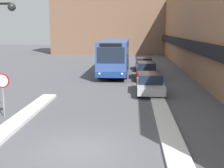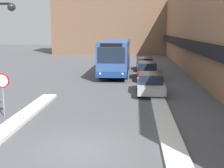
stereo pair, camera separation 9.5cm
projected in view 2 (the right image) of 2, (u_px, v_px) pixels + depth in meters
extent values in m
plane|color=#515156|center=(78.00, 150.00, 11.80)|extent=(160.00, 160.00, 0.00)
cube|color=#996B4C|center=(208.00, 27.00, 33.82)|extent=(5.00, 60.00, 9.47)
cube|color=black|center=(182.00, 43.00, 34.32)|extent=(0.50, 60.00, 0.90)
cube|color=brown|center=(124.00, 17.00, 58.38)|extent=(26.00, 8.00, 13.66)
cube|color=silver|center=(21.00, 118.00, 15.63)|extent=(0.90, 11.00, 0.18)
cube|color=silver|center=(164.00, 117.00, 15.91)|extent=(0.90, 13.18, 0.13)
cube|color=#335193|center=(116.00, 55.00, 32.03)|extent=(2.66, 11.95, 2.96)
cube|color=navy|center=(116.00, 67.00, 32.24)|extent=(2.68, 11.97, 0.52)
cube|color=#192333|center=(116.00, 51.00, 31.96)|extent=(2.68, 10.99, 0.81)
cube|color=#192333|center=(111.00, 55.00, 26.07)|extent=(2.34, 0.03, 1.33)
cube|color=black|center=(111.00, 45.00, 25.93)|extent=(1.86, 0.03, 0.28)
sphere|color=#F2EAC6|center=(100.00, 74.00, 26.41)|extent=(0.20, 0.20, 0.20)
sphere|color=#F2EAC6|center=(122.00, 74.00, 26.27)|extent=(0.20, 0.20, 0.20)
cylinder|color=black|center=(100.00, 73.00, 28.72)|extent=(0.28, 1.03, 1.03)
cylinder|color=black|center=(126.00, 73.00, 28.54)|extent=(0.28, 1.03, 1.03)
cylinder|color=black|center=(107.00, 64.00, 36.00)|extent=(0.28, 1.03, 1.03)
cylinder|color=black|center=(128.00, 65.00, 35.82)|extent=(0.28, 1.03, 1.03)
cube|color=#B7B7BC|center=(150.00, 86.00, 22.17)|extent=(1.85, 4.63, 0.54)
cube|color=#192333|center=(150.00, 78.00, 22.19)|extent=(1.63, 2.55, 0.64)
cylinder|color=black|center=(164.00, 93.00, 20.74)|extent=(0.20, 0.61, 0.61)
cylinder|color=black|center=(138.00, 93.00, 20.86)|extent=(0.20, 0.61, 0.61)
cylinder|color=black|center=(161.00, 86.00, 23.56)|extent=(0.20, 0.61, 0.61)
cylinder|color=black|center=(138.00, 85.00, 23.68)|extent=(0.20, 0.61, 0.61)
cube|color=maroon|center=(147.00, 73.00, 28.62)|extent=(1.81, 4.81, 0.59)
cube|color=#192333|center=(147.00, 66.00, 28.62)|extent=(1.59, 2.65, 0.69)
cylinder|color=black|center=(157.00, 78.00, 27.13)|extent=(0.20, 0.65, 0.65)
cylinder|color=black|center=(138.00, 78.00, 27.25)|extent=(0.20, 0.65, 0.65)
cylinder|color=black|center=(155.00, 73.00, 30.06)|extent=(0.20, 0.65, 0.65)
cylinder|color=black|center=(138.00, 73.00, 30.18)|extent=(0.20, 0.65, 0.65)
cube|color=navy|center=(145.00, 65.00, 35.00)|extent=(1.85, 4.61, 0.48)
cube|color=#192333|center=(145.00, 60.00, 35.02)|extent=(1.63, 2.53, 0.61)
cylinder|color=black|center=(153.00, 69.00, 33.57)|extent=(0.20, 0.68, 0.68)
cylinder|color=black|center=(137.00, 68.00, 33.69)|extent=(0.20, 0.68, 0.68)
cylinder|color=black|center=(152.00, 66.00, 36.37)|extent=(0.20, 0.68, 0.68)
cylinder|color=black|center=(137.00, 65.00, 36.50)|extent=(0.20, 0.68, 0.68)
cylinder|color=gray|center=(3.00, 95.00, 16.08)|extent=(0.07, 0.07, 2.30)
cylinder|color=red|center=(2.00, 81.00, 15.93)|extent=(0.76, 0.03, 0.76)
cylinder|color=white|center=(2.00, 81.00, 15.91)|extent=(0.62, 0.02, 0.62)
sphere|color=black|center=(11.00, 7.00, 13.82)|extent=(0.36, 0.36, 0.36)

